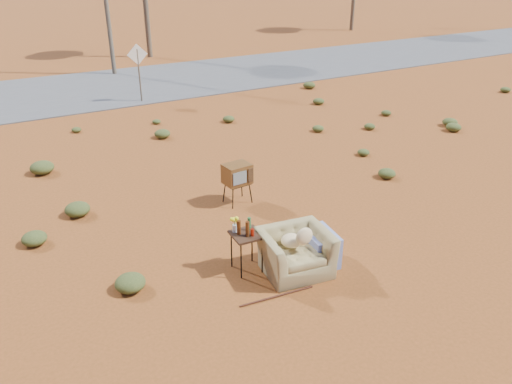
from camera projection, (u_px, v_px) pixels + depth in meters
ground at (274, 261)px, 9.22m from camera, size 140.00×140.00×0.00m
highway at (84, 90)px, 20.92m from camera, size 140.00×7.00×0.04m
armchair at (300, 246)px, 8.78m from camera, size 1.50×0.94×1.03m
tv_unit at (237, 174)px, 11.11m from camera, size 0.62×0.51×0.94m
side_table at (244, 232)px, 8.66m from camera, size 0.54×0.54×1.03m
rusty_bar at (277, 296)px, 8.23m from camera, size 1.33×0.19×0.04m
road_sign at (138, 63)px, 18.63m from camera, size 0.78×0.06×2.19m
scrub_patch at (150, 180)px, 12.23m from camera, size 17.49×8.07×0.33m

